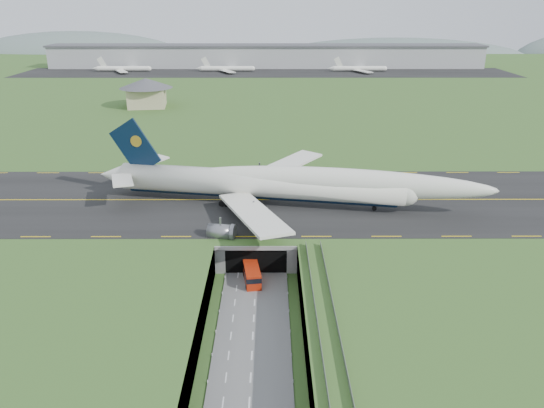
{
  "coord_description": "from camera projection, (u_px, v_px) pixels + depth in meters",
  "views": [
    {
      "loc": [
        2.88,
        -84.21,
        50.11
      ],
      "look_at": [
        3.14,
        20.0,
        10.05
      ],
      "focal_mm": 35.0,
      "sensor_mm": 36.0,
      "label": 1
    }
  ],
  "objects": [
    {
      "name": "ground",
      "position": [
        255.0,
        295.0,
        96.57
      ],
      "size": [
        900.0,
        900.0,
        0.0
      ],
      "primitive_type": "plane",
      "color": "#406227",
      "rests_on": "ground"
    },
    {
      "name": "service_building",
      "position": [
        146.0,
        90.0,
        232.6
      ],
      "size": [
        25.76,
        25.76,
        12.59
      ],
      "rotation": [
        0.0,
        0.0,
        0.12
      ],
      "color": "#BCB188",
      "rests_on": "ground"
    },
    {
      "name": "shuttle_tram",
      "position": [
        252.0,
        275.0,
        100.15
      ],
      "size": [
        3.82,
        7.78,
        3.05
      ],
      "rotation": [
        0.0,
        0.0,
        0.14
      ],
      "color": "#AD220B",
      "rests_on": "ground"
    },
    {
      "name": "taxiway",
      "position": [
        259.0,
        200.0,
        125.19
      ],
      "size": [
        800.0,
        44.0,
        0.18
      ],
      "primitive_type": "cube",
      "color": "black",
      "rests_on": "airfield_deck"
    },
    {
      "name": "distant_hills",
      "position": [
        336.0,
        62.0,
        499.51
      ],
      "size": [
        700.0,
        91.0,
        60.0
      ],
      "color": "slate",
      "rests_on": "ground"
    },
    {
      "name": "guideway",
      "position": [
        327.0,
        331.0,
        76.85
      ],
      "size": [
        3.0,
        53.0,
        7.05
      ],
      "color": "#A8A8A3",
      "rests_on": "ground"
    },
    {
      "name": "trench_road",
      "position": [
        254.0,
        317.0,
        89.54
      ],
      "size": [
        12.0,
        75.0,
        0.2
      ],
      "primitive_type": "cube",
      "color": "slate",
      "rests_on": "ground"
    },
    {
      "name": "cargo_terminal",
      "position": [
        266.0,
        56.0,
        371.03
      ],
      "size": [
        320.0,
        67.0,
        15.6
      ],
      "color": "#B2B2B2",
      "rests_on": "ground"
    },
    {
      "name": "jumbo_jet",
      "position": [
        287.0,
        184.0,
        120.04
      ],
      "size": [
        90.65,
        58.34,
        19.62
      ],
      "rotation": [
        0.0,
        0.0,
        -0.18
      ],
      "color": "white",
      "rests_on": "ground"
    },
    {
      "name": "airfield_deck",
      "position": [
        255.0,
        280.0,
        95.5
      ],
      "size": [
        800.0,
        800.0,
        6.0
      ],
      "primitive_type": "cube",
      "color": "gray",
      "rests_on": "ground"
    },
    {
      "name": "tunnel_portal",
      "position": [
        257.0,
        239.0,
        110.98
      ],
      "size": [
        17.0,
        22.3,
        6.0
      ],
      "color": "gray",
      "rests_on": "ground"
    }
  ]
}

